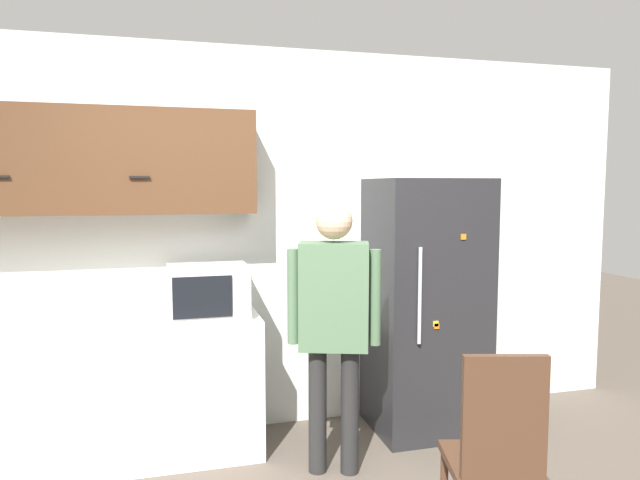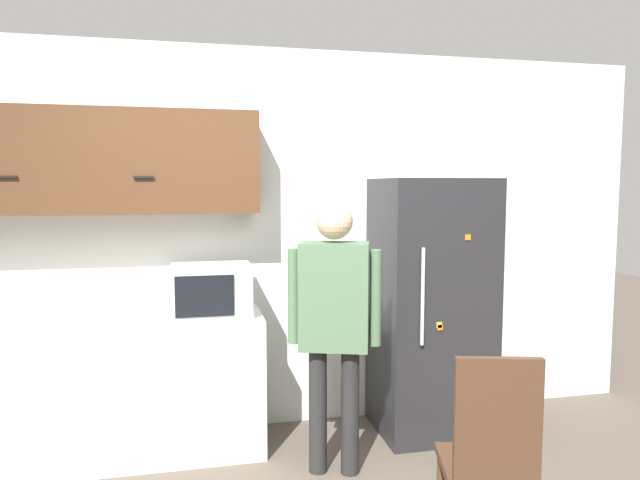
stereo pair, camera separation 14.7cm
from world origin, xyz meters
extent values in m
cube|color=silver|center=(0.00, 1.84, 1.35)|extent=(6.00, 0.06, 2.70)
cube|color=silver|center=(-1.09, 1.52, 0.45)|extent=(2.22, 0.57, 0.90)
cube|color=#51331E|center=(-1.09, 1.65, 1.89)|extent=(2.22, 0.32, 0.66)
cube|color=black|center=(-1.48, 1.48, 1.79)|extent=(0.12, 0.01, 0.01)
cube|color=black|center=(-0.70, 1.48, 1.79)|extent=(0.12, 0.01, 0.01)
cube|color=white|center=(-0.30, 1.50, 1.07)|extent=(0.51, 0.39, 0.33)
cube|color=black|center=(-0.35, 1.30, 1.07)|extent=(0.36, 0.01, 0.26)
cube|color=#B2B2B2|center=(-0.09, 1.30, 1.07)|extent=(0.07, 0.01, 0.26)
cylinder|color=black|center=(0.31, 1.05, 0.39)|extent=(0.11, 0.11, 0.77)
cylinder|color=black|center=(0.49, 0.99, 0.39)|extent=(0.11, 0.11, 0.77)
cube|color=#4C6B4C|center=(0.40, 1.02, 1.09)|extent=(0.46, 0.34, 0.64)
sphere|color=#D8AD8C|center=(0.40, 1.02, 1.53)|extent=(0.22, 0.22, 0.22)
cylinder|color=#4C6B4C|center=(0.17, 1.10, 1.08)|extent=(0.07, 0.07, 0.57)
cylinder|color=#4C6B4C|center=(0.63, 0.94, 1.08)|extent=(0.07, 0.07, 0.57)
cube|color=#232326|center=(1.22, 1.47, 0.90)|extent=(0.75, 0.65, 1.79)
cylinder|color=silver|center=(1.01, 1.13, 1.04)|extent=(0.02, 0.02, 0.63)
cube|color=yellow|center=(1.13, 1.14, 0.84)|extent=(0.04, 0.01, 0.04)
cube|color=orange|center=(1.14, 1.14, 0.83)|extent=(0.04, 0.01, 0.04)
cube|color=orange|center=(1.32, 1.14, 1.41)|extent=(0.04, 0.01, 0.04)
cube|color=#472D1E|center=(0.91, 0.11, 0.43)|extent=(0.50, 0.50, 0.04)
cube|color=#472D1E|center=(0.86, -0.07, 0.73)|extent=(0.37, 0.13, 0.56)
camera|label=1|loc=(-0.55, -2.18, 1.74)|focal=32.00mm
camera|label=2|loc=(-0.41, -2.21, 1.74)|focal=32.00mm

